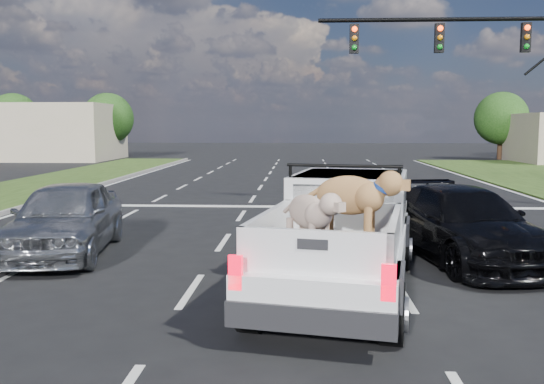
{
  "coord_description": "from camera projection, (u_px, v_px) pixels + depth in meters",
  "views": [
    {
      "loc": [
        0.09,
        -9.22,
        2.74
      ],
      "look_at": [
        -0.5,
        2.0,
        1.43
      ],
      "focal_mm": 38.0,
      "sensor_mm": 36.0,
      "label": 1
    }
  ],
  "objects": [
    {
      "name": "road_markings",
      "position": [
        298.0,
        224.0,
        15.98
      ],
      "size": [
        17.75,
        60.0,
        0.01
      ],
      "color": "silver",
      "rests_on": "ground"
    },
    {
      "name": "black_coupe",
      "position": [
        463.0,
        224.0,
        11.73
      ],
      "size": [
        3.01,
        5.37,
        1.47
      ],
      "primitive_type": "imported",
      "rotation": [
        0.0,
        0.0,
        0.2
      ],
      "color": "black",
      "rests_on": "ground"
    },
    {
      "name": "pickup_truck",
      "position": [
        343.0,
        232.0,
        9.46
      ],
      "size": [
        3.06,
        5.91,
        2.11
      ],
      "rotation": [
        0.0,
        0.0,
        -0.2
      ],
      "color": "black",
      "rests_on": "ground"
    },
    {
      "name": "traffic_signal",
      "position": [
        518.0,
        65.0,
        18.96
      ],
      "size": [
        9.11,
        0.31,
        7.0
      ],
      "color": "black",
      "rests_on": "ground"
    },
    {
      "name": "ground",
      "position": [
        296.0,
        292.0,
        9.47
      ],
      "size": [
        160.0,
        160.0,
        0.0
      ],
      "primitive_type": "plane",
      "color": "black",
      "rests_on": "ground"
    },
    {
      "name": "tree_far_b",
      "position": [
        14.0,
        119.0,
        48.02
      ],
      "size": [
        4.2,
        4.2,
        5.4
      ],
      "color": "#332114",
      "rests_on": "ground"
    },
    {
      "name": "tree_far_c",
      "position": [
        108.0,
        119.0,
        47.61
      ],
      "size": [
        4.2,
        4.2,
        5.4
      ],
      "color": "#332114",
      "rests_on": "ground"
    },
    {
      "name": "building_left",
      "position": [
        51.0,
        132.0,
        45.96
      ],
      "size": [
        10.0,
        8.0,
        4.4
      ],
      "primitive_type": "cube",
      "color": "tan",
      "rests_on": "ground"
    },
    {
      "name": "silver_sedan",
      "position": [
        66.0,
        218.0,
        12.21
      ],
      "size": [
        2.46,
        4.82,
        1.57
      ],
      "primitive_type": "imported",
      "rotation": [
        0.0,
        0.0,
        0.13
      ],
      "color": "#A3A5AA",
      "rests_on": "ground"
    },
    {
      "name": "tree_far_d",
      "position": [
        501.0,
        118.0,
        45.95
      ],
      "size": [
        4.2,
        4.2,
        5.4
      ],
      "color": "#332114",
      "rests_on": "ground"
    }
  ]
}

